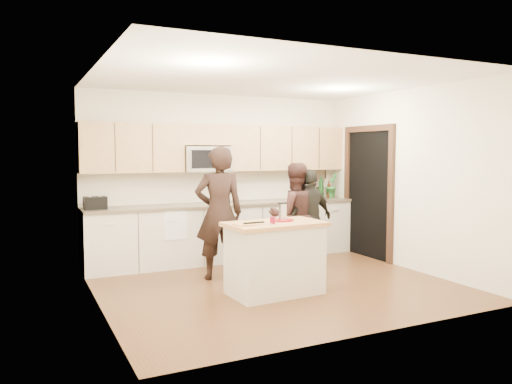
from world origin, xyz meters
name	(u,v)px	position (x,y,z in m)	size (l,w,h in m)	color
floor	(275,285)	(0.00, 0.00, 0.00)	(4.50, 4.50, 0.00)	#51341C
room_shell	(275,154)	(0.00, 0.00, 1.73)	(4.52, 4.02, 2.71)	beige
back_cabinetry	(227,231)	(0.00, 1.69, 0.47)	(4.50, 0.66, 0.94)	beige
upper_cabinetry	(225,147)	(0.03, 1.83, 1.84)	(4.50, 0.33, 0.75)	tan
microwave	(206,159)	(-0.31, 1.80, 1.65)	(0.76, 0.41, 0.40)	silver
doorway	(368,188)	(2.23, 0.90, 1.16)	(0.06, 1.25, 2.20)	black
framed_picture	(319,178)	(1.95, 1.98, 1.28)	(0.30, 0.03, 0.38)	black
dish_towel	(173,216)	(-0.95, 1.50, 0.80)	(0.34, 0.60, 0.48)	white
island	(275,258)	(-0.20, -0.38, 0.45)	(1.24, 0.76, 0.90)	beige
red_plate	(282,220)	(-0.06, -0.30, 0.91)	(0.29, 0.29, 0.02)	maroon
box_grater	(283,211)	(-0.05, -0.29, 1.03)	(0.10, 0.06, 0.22)	silver
drink_glass	(273,220)	(-0.30, -0.49, 0.94)	(0.07, 0.07, 0.09)	maroon
cutting_board	(245,225)	(-0.65, -0.46, 0.91)	(0.23, 0.20, 0.02)	#BB7E4D
tongs	(254,223)	(-0.54, -0.48, 0.93)	(0.27, 0.03, 0.02)	black
knife	(266,224)	(-0.44, -0.59, 0.92)	(0.17, 0.02, 0.01)	silver
toaster	(95,203)	(-2.05, 1.67, 1.03)	(0.32, 0.23, 0.19)	black
bottle_cluster	(319,188)	(1.77, 1.71, 1.12)	(0.54, 0.35, 0.40)	black
orchid	(331,185)	(2.05, 1.72, 1.17)	(0.25, 0.20, 0.45)	#317B35
woman_left	(219,213)	(-0.55, 0.62, 0.92)	(0.67, 0.44, 1.84)	black
woman_center	(294,216)	(0.69, 0.70, 0.80)	(0.78, 0.61, 1.60)	#301A18
woman_right	(310,219)	(0.92, 0.61, 0.75)	(0.88, 0.37, 1.51)	black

